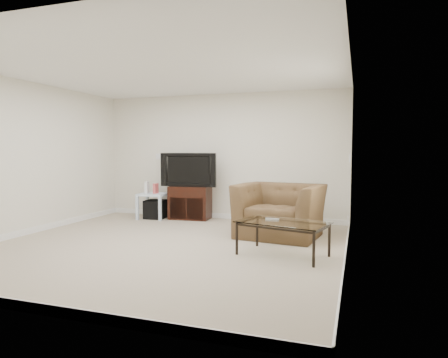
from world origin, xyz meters
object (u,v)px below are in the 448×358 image
(tv_stand, at_px, (191,202))
(recliner, at_px, (280,201))
(side_table, at_px, (153,206))
(subwoofer, at_px, (155,209))
(coffee_table, at_px, (283,239))
(television, at_px, (190,170))

(tv_stand, xyz_separation_m, recliner, (2.01, -1.08, 0.23))
(side_table, xyz_separation_m, recliner, (2.74, -0.85, 0.31))
(tv_stand, height_order, subwoofer, tv_stand)
(subwoofer, bearing_deg, side_table, -140.88)
(side_table, relative_size, coffee_table, 0.47)
(television, bearing_deg, tv_stand, 92.16)
(coffee_table, bearing_deg, television, 135.70)
(television, height_order, recliner, television)
(side_table, distance_m, coffee_table, 3.62)
(tv_stand, height_order, recliner, recliner)
(side_table, bearing_deg, subwoofer, 39.12)
(subwoofer, bearing_deg, television, 13.91)
(side_table, bearing_deg, coffee_table, -33.97)
(subwoofer, height_order, coffee_table, coffee_table)
(television, xyz_separation_m, coffee_table, (2.27, -2.22, -0.77))
(subwoofer, xyz_separation_m, recliner, (2.71, -0.87, 0.38))
(coffee_table, bearing_deg, side_table, 146.03)
(side_table, xyz_separation_m, subwoofer, (0.03, 0.02, -0.07))
(subwoofer, relative_size, recliner, 0.29)
(coffee_table, bearing_deg, subwoofer, 145.45)
(television, relative_size, side_table, 2.01)
(tv_stand, xyz_separation_m, coffee_table, (2.27, -2.25, -0.11))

